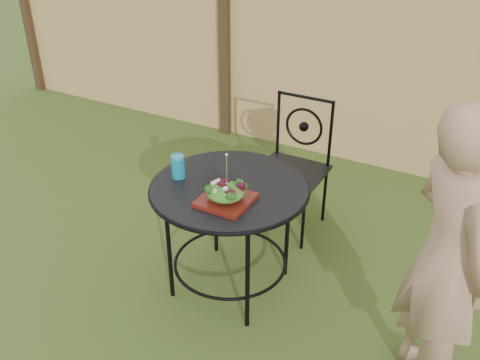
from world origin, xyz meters
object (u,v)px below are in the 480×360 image
Objects in this scene: patio_table at (229,206)px; patio_chair at (294,163)px; salad_plate at (226,200)px; diner at (447,259)px.

patio_chair is (0.05, 0.82, -0.08)m from patio_table.
patio_table is 3.42× the size of salad_plate.
salad_plate is (-1.15, -0.02, -0.02)m from diner.
patio_chair reaches higher than patio_table.
patio_table is 0.97× the size of patio_chair.
salad_plate is at bearing -66.44° from patio_table.
patio_chair is at bearing 86.84° from patio_table.
patio_chair is 1.53m from diner.
diner is 1.15m from salad_plate.
diner reaches higher than patio_chair.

